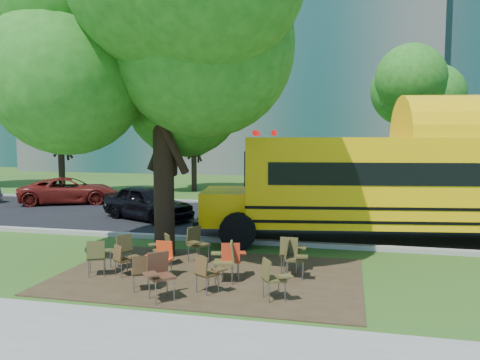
% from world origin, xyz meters
% --- Properties ---
extents(ground, '(160.00, 160.00, 0.00)m').
position_xyz_m(ground, '(0.00, 0.00, 0.00)').
color(ground, '#314C17').
rests_on(ground, ground).
extents(sidewalk, '(60.00, 4.00, 0.04)m').
position_xyz_m(sidewalk, '(0.00, -5.00, 0.02)').
color(sidewalk, gray).
rests_on(sidewalk, ground).
extents(dirt_patch, '(7.00, 4.50, 0.03)m').
position_xyz_m(dirt_patch, '(1.00, -0.50, 0.01)').
color(dirt_patch, '#382819').
rests_on(dirt_patch, ground).
extents(asphalt_road, '(80.00, 8.00, 0.04)m').
position_xyz_m(asphalt_road, '(0.00, 7.00, 0.02)').
color(asphalt_road, black).
rests_on(asphalt_road, ground).
extents(kerb_near, '(80.00, 0.25, 0.14)m').
position_xyz_m(kerb_near, '(0.00, 3.00, 0.07)').
color(kerb_near, gray).
rests_on(kerb_near, ground).
extents(kerb_far, '(80.00, 0.25, 0.14)m').
position_xyz_m(kerb_far, '(0.00, 11.10, 0.07)').
color(kerb_far, gray).
rests_on(kerb_far, ground).
extents(building_main, '(38.00, 16.00, 22.00)m').
position_xyz_m(building_main, '(-8.00, 36.00, 11.00)').
color(building_main, '#61615D').
rests_on(building_main, ground).
extents(building_left, '(26.00, 14.00, 20.00)m').
position_xyz_m(building_left, '(-38.00, 40.00, 10.00)').
color(building_left, '#61615D').
rests_on(building_left, ground).
extents(bg_tree_0, '(5.20, 5.20, 7.18)m').
position_xyz_m(bg_tree_0, '(-12.00, 13.00, 4.57)').
color(bg_tree_0, black).
rests_on(bg_tree_0, ground).
extents(bg_tree_2, '(4.80, 4.80, 6.62)m').
position_xyz_m(bg_tree_2, '(-5.00, 16.00, 4.21)').
color(bg_tree_2, black).
rests_on(bg_tree_2, ground).
extents(bg_tree_3, '(5.60, 5.60, 7.84)m').
position_xyz_m(bg_tree_3, '(8.00, 14.00, 5.03)').
color(bg_tree_3, black).
rests_on(bg_tree_3, ground).
extents(main_tree, '(7.20, 7.20, 9.01)m').
position_xyz_m(main_tree, '(-0.77, 1.10, 5.40)').
color(main_tree, black).
rests_on(main_tree, ground).
extents(school_bus, '(13.57, 4.93, 3.25)m').
position_xyz_m(school_bus, '(6.80, 4.50, 1.88)').
color(school_bus, '#FFC108').
rests_on(school_bus, ground).
extents(chair_0, '(0.59, 0.70, 0.88)m').
position_xyz_m(chair_0, '(-1.53, -1.14, 0.54)').
color(chair_0, '#43411D').
rests_on(chair_0, ground).
extents(chair_1, '(0.66, 0.52, 0.77)m').
position_xyz_m(chair_1, '(-0.93, -1.04, 0.48)').
color(chair_1, '#4C361B').
rests_on(chair_1, ground).
extents(chair_2, '(0.54, 0.66, 0.80)m').
position_xyz_m(chair_2, '(-0.04, -1.91, 0.50)').
color(chair_2, '#3D2A16').
rests_on(chair_2, ground).
extents(chair_3, '(0.57, 0.51, 0.86)m').
position_xyz_m(chair_3, '(-0.01, -0.94, 0.53)').
color(chair_3, red).
rests_on(chair_3, ground).
extents(chair_4, '(0.70, 0.55, 0.82)m').
position_xyz_m(chair_4, '(1.32, -1.75, 0.51)').
color(chair_4, '#50391C').
rests_on(chair_4, ground).
extents(chair_5, '(0.66, 0.83, 0.97)m').
position_xyz_m(chair_5, '(0.51, -2.32, 0.60)').
color(chair_5, '#512E1D').
rests_on(chair_5, ground).
extents(chair_6, '(0.66, 0.64, 0.94)m').
position_xyz_m(chair_6, '(1.53, -0.90, 0.58)').
color(chair_6, brown).
rests_on(chair_6, ground).
extents(chair_7, '(0.71, 0.58, 0.86)m').
position_xyz_m(chair_7, '(2.71, -1.84, 0.53)').
color(chair_7, '#504622').
rests_on(chair_7, ground).
extents(chair_8, '(0.59, 0.75, 0.89)m').
position_xyz_m(chair_8, '(-1.26, -0.44, 0.55)').
color(chair_8, '#47401F').
rests_on(chair_8, ground).
extents(chair_9, '(0.70, 0.55, 0.82)m').
position_xyz_m(chair_9, '(-0.38, 0.04, 0.51)').
color(chair_9, '#4B4620').
rests_on(chair_9, ground).
extents(chair_10, '(0.63, 0.80, 0.94)m').
position_xyz_m(chair_10, '(0.33, 0.53, 0.58)').
color(chair_10, '#41391C').
rests_on(chair_10, ground).
extents(chair_11, '(0.62, 0.67, 0.90)m').
position_xyz_m(chair_11, '(1.60, -0.72, 0.56)').
color(chair_11, '#AD2B12').
rests_on(chair_11, ground).
extents(chair_12, '(0.57, 0.60, 0.92)m').
position_xyz_m(chair_12, '(2.93, -0.29, 0.57)').
color(chair_12, '#443A1D').
rests_on(chair_12, ground).
extents(chair_13, '(0.60, 0.54, 0.92)m').
position_xyz_m(chair_13, '(2.84, 0.12, 0.57)').
color(chair_13, '#433E1D').
rests_on(chair_13, ground).
extents(black_car, '(4.36, 3.18, 1.38)m').
position_xyz_m(black_car, '(-3.56, 6.13, 0.69)').
color(black_car, black).
rests_on(black_car, ground).
extents(bg_car_red, '(5.11, 3.89, 1.29)m').
position_xyz_m(bg_car_red, '(-9.16, 9.42, 0.64)').
color(bg_car_red, '#5F1510').
rests_on(bg_car_red, ground).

